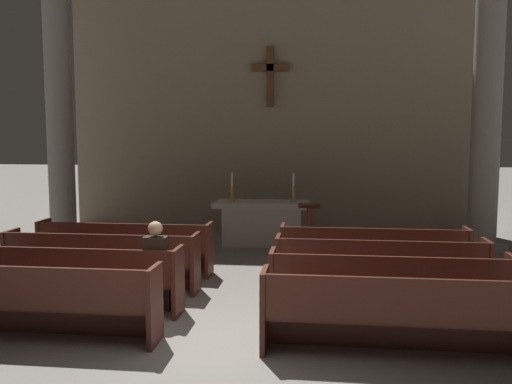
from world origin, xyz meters
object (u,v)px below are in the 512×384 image
Objects in this scene: pew_left_row_1 at (31,301)px; candlestick_left at (232,192)px; pew_left_row_2 at (71,278)px; column_right_second at (487,111)px; pew_right_row_4 at (373,254)px; pew_right_row_2 at (389,289)px; column_left_second at (59,113)px; lone_worshipper at (158,265)px; pew_left_row_3 at (101,261)px; candlestick_right at (293,193)px; pew_right_row_3 at (380,269)px; pew_right_row_1 at (401,315)px; lectern at (309,232)px; pew_left_row_4 at (125,248)px; altar at (262,222)px.

candlestick_left reaches higher than pew_left_row_1.
candlestick_left reaches higher than pew_left_row_2.
pew_right_row_4 is at bearing -131.81° from column_right_second.
pew_right_row_2 is 9.01m from column_left_second.
column_left_second is at bearing 180.00° from column_right_second.
pew_left_row_2 is 1.27m from lone_worshipper.
column_left_second reaches higher than pew_left_row_1.
lone_worshipper is (-0.24, -4.91, -0.52)m from candlestick_left.
lone_worshipper reaches higher than pew_right_row_2.
candlestick_right is at bearing 53.41° from pew_left_row_3.
pew_left_row_2 is 1.05m from pew_left_row_3.
pew_right_row_3 is at bearing -123.38° from column_right_second.
lone_worshipper is at bearing 41.03° from pew_left_row_1.
lone_worshipper is at bearing 160.83° from pew_right_row_1.
pew_right_row_4 is 1.99m from lectern.
pew_left_row_4 is at bearing -153.33° from lectern.
pew_left_row_3 is (0.00, 1.05, 0.00)m from pew_left_row_2.
pew_left_row_4 is 1.43× the size of altar.
column_left_second reaches higher than pew_right_row_1.
pew_left_row_4 is 4.13m from candlestick_right.
altar is 3.37× the size of candlestick_right.
column_left_second reaches higher than pew_right_row_4.
pew_right_row_1 is at bearing -90.00° from pew_right_row_2.
pew_left_row_2 is 5.78m from candlestick_right.
pew_right_row_4 is at bearing -52.37° from altar.
column_right_second is (7.02, 6.10, 2.55)m from pew_left_row_1.
pew_right_row_2 is at bearing -90.00° from pew_right_row_4.
pew_left_row_1 is 1.00× the size of pew_left_row_4.
lone_worshipper reaches higher than pew_left_row_1.
candlestick_right is at bearing 0.00° from candlestick_left.
candlestick_right reaches higher than altar.
candlestick_right is at bearing 106.79° from pew_right_row_2.
pew_right_row_2 is at bearing -73.21° from candlestick_right.
pew_right_row_1 is (4.39, -2.10, 0.00)m from pew_left_row_3.
pew_right_row_4 is at bearing 90.00° from pew_right_row_1.
pew_right_row_2 is 4.82× the size of candlestick_right.
pew_left_row_4 is at bearing -135.49° from candlestick_right.
candlestick_right reaches higher than pew_left_row_3.
pew_left_row_3 is 4.82× the size of candlestick_left.
column_left_second reaches higher than pew_left_row_3.
pew_right_row_4 is at bearing 25.62° from pew_left_row_2.
lectern is (5.91, -1.30, -2.47)m from column_left_second.
pew_right_row_2 is 2.73× the size of lectern.
pew_left_row_3 is at bearing -166.52° from pew_right_row_4.
candlestick_right reaches higher than pew_right_row_3.
column_left_second is at bearing 127.80° from lone_worshipper.
pew_right_row_1 and pew_right_row_4 have the same top height.
pew_right_row_4 is 0.51× the size of column_left_second.
column_right_second is at bearing 40.98° from lone_worshipper.
pew_left_row_1 is 6.23m from candlestick_left.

